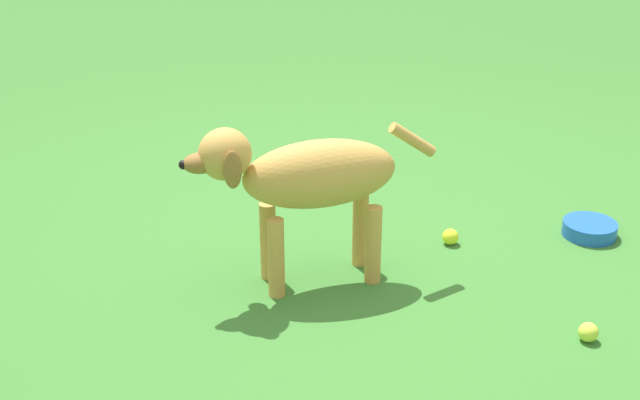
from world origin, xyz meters
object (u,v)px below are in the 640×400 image
dog (305,178)px  tennis_ball_1 (450,237)px  tennis_ball_0 (588,332)px  water_bowl (590,229)px

dog → tennis_ball_1: 0.75m
dog → tennis_ball_1: dog is taller
tennis_ball_0 → tennis_ball_1: bearing=-104.9°
tennis_ball_1 → water_bowl: bearing=145.1°
tennis_ball_0 → tennis_ball_1: same height
dog → water_bowl: dog is taller
tennis_ball_1 → dog: bearing=-15.4°
dog → tennis_ball_0: (-0.43, 0.93, -0.38)m
water_bowl → tennis_ball_0: bearing=31.3°
tennis_ball_0 → tennis_ball_1: 0.78m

